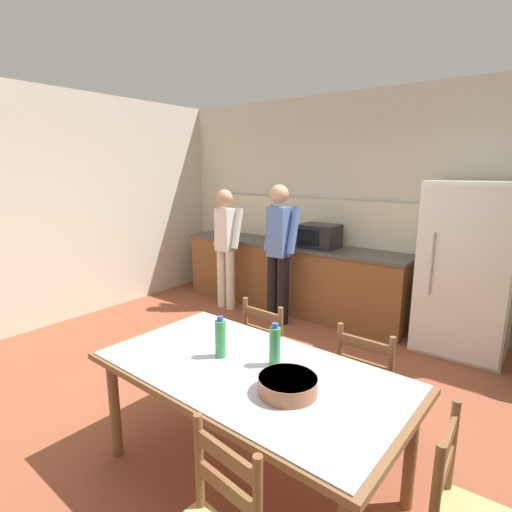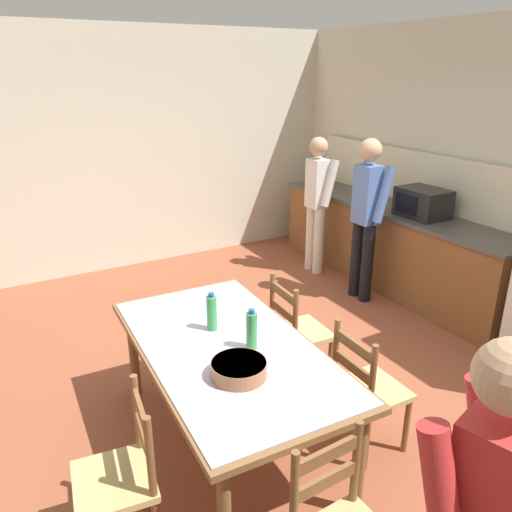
{
  "view_description": "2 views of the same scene",
  "coord_description": "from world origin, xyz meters",
  "px_view_note": "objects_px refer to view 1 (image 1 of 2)",
  "views": [
    {
      "loc": [
        1.76,
        -2.36,
        1.94
      ],
      "look_at": [
        -0.17,
        0.17,
        1.24
      ],
      "focal_mm": 28.0,
      "sensor_mm": 36.0,
      "label": 1
    },
    {
      "loc": [
        2.88,
        -1.84,
        2.42
      ],
      "look_at": [
        -0.16,
        -0.11,
        1.09
      ],
      "focal_mm": 35.0,
      "sensor_mm": 36.0,
      "label": 2
    }
  ],
  "objects_px": {
    "refrigerator": "(467,269)",
    "person_at_sink": "(226,243)",
    "dining_table": "(249,379)",
    "chair_side_far_left": "(272,352)",
    "person_at_counter": "(279,247)",
    "bottle_off_centre": "(275,346)",
    "bottle_near_centre": "(220,338)",
    "chair_side_far_right": "(370,386)",
    "microwave": "(319,236)",
    "serving_bowl": "(288,384)"
  },
  "relations": [
    {
      "from": "chair_side_far_right",
      "to": "chair_side_far_left",
      "type": "height_order",
      "value": "same"
    },
    {
      "from": "chair_side_far_right",
      "to": "bottle_off_centre",
      "type": "bearing_deg",
      "value": 62.8
    },
    {
      "from": "bottle_near_centre",
      "to": "chair_side_far_right",
      "type": "bearing_deg",
      "value": 48.07
    },
    {
      "from": "refrigerator",
      "to": "person_at_sink",
      "type": "bearing_deg",
      "value": -170.7
    },
    {
      "from": "serving_bowl",
      "to": "dining_table",
      "type": "bearing_deg",
      "value": 164.94
    },
    {
      "from": "chair_side_far_left",
      "to": "person_at_sink",
      "type": "bearing_deg",
      "value": -36.38
    },
    {
      "from": "refrigerator",
      "to": "bottle_off_centre",
      "type": "distance_m",
      "value": 2.76
    },
    {
      "from": "dining_table",
      "to": "bottle_off_centre",
      "type": "xyz_separation_m",
      "value": [
        0.1,
        0.12,
        0.2
      ]
    },
    {
      "from": "chair_side_far_left",
      "to": "person_at_counter",
      "type": "distance_m",
      "value": 1.87
    },
    {
      "from": "chair_side_far_right",
      "to": "person_at_counter",
      "type": "relative_size",
      "value": 0.52
    },
    {
      "from": "dining_table",
      "to": "person_at_sink",
      "type": "relative_size",
      "value": 1.17
    },
    {
      "from": "microwave",
      "to": "bottle_off_centre",
      "type": "relative_size",
      "value": 1.85
    },
    {
      "from": "bottle_off_centre",
      "to": "chair_side_far_left",
      "type": "bearing_deg",
      "value": 125.74
    },
    {
      "from": "microwave",
      "to": "refrigerator",
      "type": "bearing_deg",
      "value": -0.62
    },
    {
      "from": "refrigerator",
      "to": "dining_table",
      "type": "height_order",
      "value": "refrigerator"
    },
    {
      "from": "microwave",
      "to": "person_at_counter",
      "type": "bearing_deg",
      "value": -118.15
    },
    {
      "from": "bottle_off_centre",
      "to": "person_at_counter",
      "type": "height_order",
      "value": "person_at_counter"
    },
    {
      "from": "refrigerator",
      "to": "person_at_counter",
      "type": "distance_m",
      "value": 2.09
    },
    {
      "from": "dining_table",
      "to": "chair_side_far_left",
      "type": "height_order",
      "value": "chair_side_far_left"
    },
    {
      "from": "chair_side_far_right",
      "to": "chair_side_far_left",
      "type": "relative_size",
      "value": 1.0
    },
    {
      "from": "chair_side_far_right",
      "to": "microwave",
      "type": "bearing_deg",
      "value": -51.91
    },
    {
      "from": "chair_side_far_left",
      "to": "person_at_counter",
      "type": "relative_size",
      "value": 0.52
    },
    {
      "from": "dining_table",
      "to": "bottle_off_centre",
      "type": "bearing_deg",
      "value": 51.06
    },
    {
      "from": "microwave",
      "to": "chair_side_far_left",
      "type": "bearing_deg",
      "value": -71.4
    },
    {
      "from": "refrigerator",
      "to": "person_at_sink",
      "type": "xyz_separation_m",
      "value": [
        -2.93,
        -0.48,
        0.03
      ]
    },
    {
      "from": "chair_side_far_right",
      "to": "refrigerator",
      "type": "bearing_deg",
      "value": -94.68
    },
    {
      "from": "dining_table",
      "to": "bottle_near_centre",
      "type": "relative_size",
      "value": 7.2
    },
    {
      "from": "dining_table",
      "to": "refrigerator",
      "type": "bearing_deg",
      "value": 76.61
    },
    {
      "from": "bottle_off_centre",
      "to": "dining_table",
      "type": "bearing_deg",
      "value": -128.94
    },
    {
      "from": "chair_side_far_right",
      "to": "chair_side_far_left",
      "type": "distance_m",
      "value": 0.86
    },
    {
      "from": "chair_side_far_left",
      "to": "person_at_counter",
      "type": "height_order",
      "value": "person_at_counter"
    },
    {
      "from": "bottle_near_centre",
      "to": "person_at_sink",
      "type": "distance_m",
      "value": 3.09
    },
    {
      "from": "dining_table",
      "to": "bottle_off_centre",
      "type": "relative_size",
      "value": 7.2
    },
    {
      "from": "serving_bowl",
      "to": "chair_side_far_right",
      "type": "xyz_separation_m",
      "value": [
        0.13,
        0.87,
        -0.38
      ]
    },
    {
      "from": "serving_bowl",
      "to": "chair_side_far_right",
      "type": "height_order",
      "value": "chair_side_far_right"
    },
    {
      "from": "person_at_sink",
      "to": "person_at_counter",
      "type": "height_order",
      "value": "person_at_counter"
    },
    {
      "from": "serving_bowl",
      "to": "person_at_sink",
      "type": "relative_size",
      "value": 0.19
    },
    {
      "from": "chair_side_far_left",
      "to": "microwave",
      "type": "bearing_deg",
      "value": -68.34
    },
    {
      "from": "dining_table",
      "to": "chair_side_far_right",
      "type": "bearing_deg",
      "value": 59.68
    },
    {
      "from": "dining_table",
      "to": "bottle_near_centre",
      "type": "distance_m",
      "value": 0.31
    },
    {
      "from": "serving_bowl",
      "to": "chair_side_far_left",
      "type": "height_order",
      "value": "chair_side_far_left"
    },
    {
      "from": "refrigerator",
      "to": "bottle_off_centre",
      "type": "relative_size",
      "value": 6.75
    },
    {
      "from": "serving_bowl",
      "to": "bottle_off_centre",
      "type": "bearing_deg",
      "value": 137.3
    },
    {
      "from": "dining_table",
      "to": "person_at_counter",
      "type": "height_order",
      "value": "person_at_counter"
    },
    {
      "from": "serving_bowl",
      "to": "chair_side_far_left",
      "type": "xyz_separation_m",
      "value": [
        -0.73,
        0.91,
        -0.38
      ]
    },
    {
      "from": "refrigerator",
      "to": "person_at_sink",
      "type": "distance_m",
      "value": 2.97
    },
    {
      "from": "dining_table",
      "to": "chair_side_far_right",
      "type": "xyz_separation_m",
      "value": [
        0.46,
        0.79,
        -0.25
      ]
    },
    {
      "from": "person_at_counter",
      "to": "refrigerator",
      "type": "bearing_deg",
      "value": -76.19
    },
    {
      "from": "microwave",
      "to": "person_at_sink",
      "type": "bearing_deg",
      "value": -157.03
    },
    {
      "from": "bottle_off_centre",
      "to": "serving_bowl",
      "type": "xyz_separation_m",
      "value": [
        0.23,
        -0.21,
        -0.07
      ]
    }
  ]
}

